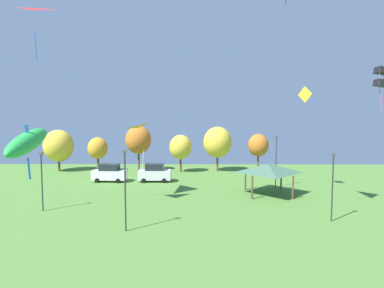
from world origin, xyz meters
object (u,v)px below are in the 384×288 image
object	(u,v)px
treeline_tree_0	(59,146)
treeline_tree_2	(138,140)
kite_flying_6	(32,22)
kite_flying_2	(305,94)
kite_flying_1	(28,142)
treeline_tree_1	(98,148)
light_post_1	(276,159)
treeline_tree_4	(217,142)
kite_flying_3	(152,134)
light_post_2	(125,185)
parked_car_second_from_left	(155,173)
parked_car_leftmost	(110,173)
treeline_tree_5	(258,145)
light_post_0	(42,178)
park_pavilion	(268,168)
treeline_tree_3	(181,147)
kite_flying_5	(382,77)
light_post_3	(333,183)

from	to	relation	value
treeline_tree_0	treeline_tree_2	xyz separation A→B (m)	(13.77, -0.03, 1.02)
kite_flying_6	kite_flying_2	bearing A→B (deg)	24.78
kite_flying_1	treeline_tree_1	bearing A→B (deg)	105.91
kite_flying_6	light_post_1	distance (m)	30.07
light_post_1	treeline_tree_4	world-z (taller)	treeline_tree_4
kite_flying_3	light_post_2	xyz separation A→B (m)	(-0.59, -10.44, -3.56)
kite_flying_3	parked_car_second_from_left	world-z (taller)	kite_flying_3
kite_flying_3	parked_car_leftmost	bearing A→B (deg)	130.00
kite_flying_3	treeline_tree_5	bearing A→B (deg)	50.41
light_post_0	treeline_tree_1	world-z (taller)	treeline_tree_1
light_post_2	park_pavilion	bearing A→B (deg)	40.88
parked_car_second_from_left	treeline_tree_3	xyz separation A→B (m)	(3.28, 8.25, 2.97)
kite_flying_5	treeline_tree_0	xyz separation A→B (m)	(-39.57, 24.62, -7.96)
light_post_3	treeline_tree_3	world-z (taller)	treeline_tree_3
kite_flying_5	kite_flying_6	world-z (taller)	kite_flying_6
kite_flying_6	light_post_0	size ratio (longest dim) A/B	0.59
parked_car_second_from_left	light_post_3	size ratio (longest dim) A/B	0.78
park_pavilion	light_post_3	xyz separation A→B (m)	(3.17, -9.55, 0.26)
treeline_tree_1	treeline_tree_4	world-z (taller)	treeline_tree_4
parked_car_second_from_left	park_pavilion	xyz separation A→B (m)	(14.26, -7.21, 1.81)
kite_flying_2	parked_car_second_from_left	world-z (taller)	kite_flying_2
treeline_tree_4	parked_car_leftmost	bearing A→B (deg)	-149.70
kite_flying_1	kite_flying_3	world-z (taller)	kite_flying_1
light_post_1	kite_flying_5	bearing A→B (deg)	-64.61
park_pavilion	treeline_tree_4	size ratio (longest dim) A/B	0.76
kite_flying_6	kite_flying_3	bearing A→B (deg)	48.15
kite_flying_2	kite_flying_5	xyz separation A→B (m)	(2.99, -9.80, 0.60)
light_post_3	kite_flying_1	bearing A→B (deg)	-132.57
kite_flying_2	treeline_tree_4	bearing A→B (deg)	121.50
kite_flying_3	light_post_3	xyz separation A→B (m)	(16.51, -7.93, -3.82)
parked_car_second_from_left	treeline_tree_5	bearing A→B (deg)	31.99
kite_flying_5	treeline_tree_1	distance (m)	41.18
parked_car_second_from_left	treeline_tree_0	bearing A→B (deg)	153.45
treeline_tree_0	parked_car_second_from_left	bearing A→B (deg)	-26.83
light_post_1	treeline_tree_5	distance (m)	14.10
parked_car_second_from_left	treeline_tree_2	distance (m)	10.63
kite_flying_5	treeline_tree_5	size ratio (longest dim) A/B	0.61
light_post_3	light_post_2	bearing A→B (deg)	-171.67
treeline_tree_1	kite_flying_5	bearing A→B (deg)	-36.19
kite_flying_1	kite_flying_3	xyz separation A→B (m)	(-0.45, 25.42, -0.82)
light_post_0	kite_flying_1	bearing A→B (deg)	-63.19
treeline_tree_0	treeline_tree_5	xyz separation A→B (m)	(34.54, 1.42, -0.01)
kite_flying_3	kite_flying_1	bearing A→B (deg)	-88.99
treeline_tree_1	treeline_tree_2	bearing A→B (deg)	6.54
parked_car_second_from_left	treeline_tree_0	distance (m)	20.12
kite_flying_3	treeline_tree_3	world-z (taller)	kite_flying_3
parked_car_leftmost	treeline_tree_0	distance (m)	14.84
parked_car_leftmost	treeline_tree_3	size ratio (longest dim) A/B	0.77
light_post_1	kite_flying_3	bearing A→B (deg)	-161.35
kite_flying_6	treeline_tree_1	world-z (taller)	kite_flying_6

